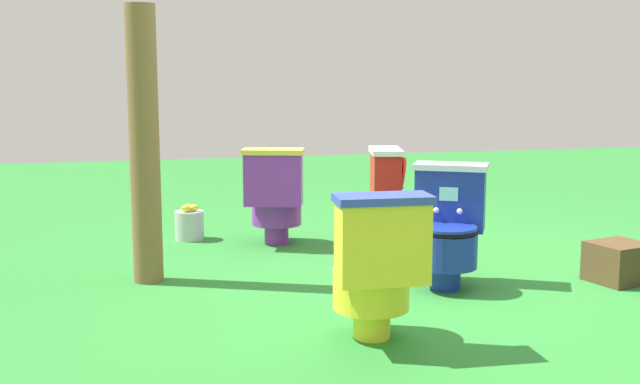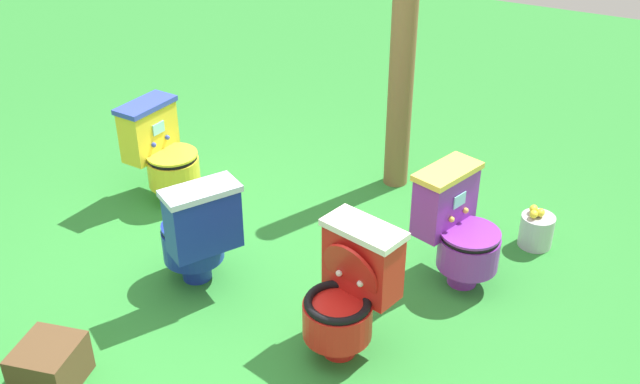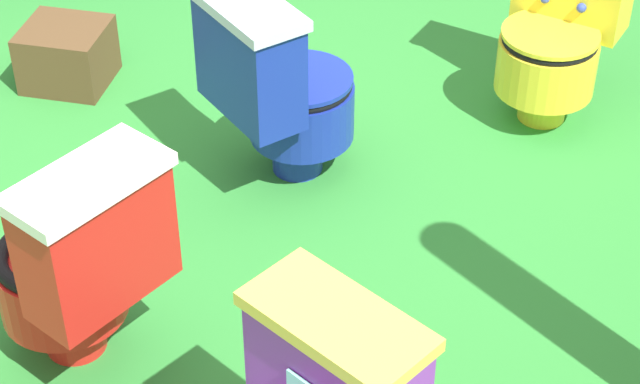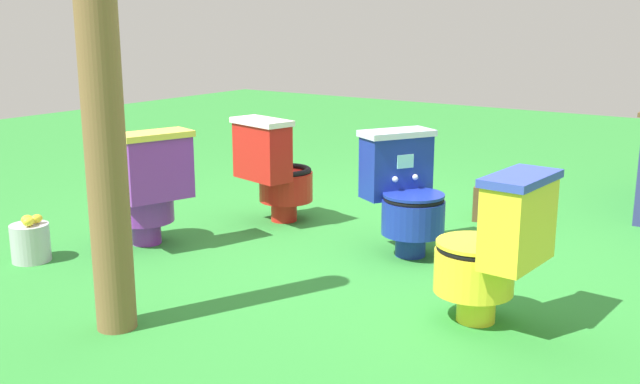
{
  "view_description": "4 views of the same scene",
  "coord_description": "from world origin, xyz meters",
  "px_view_note": "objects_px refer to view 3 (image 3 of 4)",
  "views": [
    {
      "loc": [
        1.91,
        4.55,
        1.27
      ],
      "look_at": [
        0.71,
        -0.25,
        0.51
      ],
      "focal_mm": 44.11,
      "sensor_mm": 36.0,
      "label": 1
    },
    {
      "loc": [
        -2.79,
        -2.07,
        2.77
      ],
      "look_at": [
        0.55,
        -0.26,
        0.55
      ],
      "focal_mm": 41.36,
      "sensor_mm": 36.0,
      "label": 2
    },
    {
      "loc": [
        1.64,
        -2.53,
        2.45
      ],
      "look_at": [
        0.41,
        -0.08,
        0.31
      ],
      "focal_mm": 63.47,
      "sensor_mm": 36.0,
      "label": 3
    },
    {
      "loc": [
        3.86,
        2.33,
        1.4
      ],
      "look_at": [
        0.32,
        -0.13,
        0.36
      ],
      "focal_mm": 41.74,
      "sensor_mm": 36.0,
      "label": 4
    }
  ],
  "objects_px": {
    "toilet_blue": "(279,87)",
    "small_crate": "(67,55)",
    "toilet_yellow": "(560,24)",
    "toilet_red": "(77,262)"
  },
  "relations": [
    {
      "from": "toilet_blue",
      "to": "small_crate",
      "type": "distance_m",
      "value": 1.09
    },
    {
      "from": "toilet_blue",
      "to": "toilet_yellow",
      "type": "bearing_deg",
      "value": 78.69
    },
    {
      "from": "toilet_yellow",
      "to": "toilet_blue",
      "type": "bearing_deg",
      "value": 52.99
    },
    {
      "from": "toilet_red",
      "to": "toilet_blue",
      "type": "bearing_deg",
      "value": 9.26
    },
    {
      "from": "toilet_red",
      "to": "small_crate",
      "type": "height_order",
      "value": "toilet_red"
    },
    {
      "from": "toilet_red",
      "to": "small_crate",
      "type": "relative_size",
      "value": 2.24
    },
    {
      "from": "toilet_blue",
      "to": "small_crate",
      "type": "xyz_separation_m",
      "value": [
        -1.05,
        0.17,
        -0.25
      ]
    },
    {
      "from": "toilet_red",
      "to": "small_crate",
      "type": "xyz_separation_m",
      "value": [
        -0.98,
        1.21,
        -0.25
      ]
    },
    {
      "from": "toilet_red",
      "to": "toilet_blue",
      "type": "xyz_separation_m",
      "value": [
        0.07,
        1.04,
        -0.0
      ]
    },
    {
      "from": "toilet_red",
      "to": "toilet_yellow",
      "type": "bearing_deg",
      "value": -9.61
    }
  ]
}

